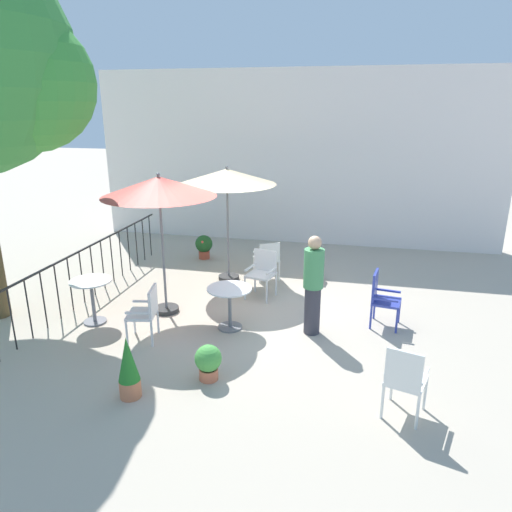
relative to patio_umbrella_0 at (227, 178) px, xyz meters
name	(u,v)px	position (x,y,z in m)	size (l,w,h in m)	color
ground_plane	(252,313)	(0.88, -1.60, -2.16)	(60.00, 60.00, 0.00)	#B2A491
villa_facade	(294,158)	(0.88, 3.30, 0.07)	(10.63, 0.30, 4.46)	white
terrace_railing	(86,265)	(-2.33, -1.60, -1.48)	(0.03, 5.95, 1.01)	black
patio_umbrella_0	(227,178)	(0.00, 0.00, 0.00)	(2.00, 2.00, 2.41)	#2D2D2D
patio_umbrella_1	(159,188)	(-0.65, -1.85, 0.07)	(1.93, 1.93, 2.50)	#2D2D2D
cafe_table_0	(230,300)	(0.65, -2.23, -1.66)	(0.74, 0.74, 0.72)	silver
cafe_table_1	(92,293)	(-1.67, -2.53, -1.63)	(0.70, 0.70, 0.77)	white
patio_chair_0	(146,310)	(-0.51, -2.91, -1.65)	(0.51, 0.56, 0.88)	white
patio_chair_1	(381,296)	(3.09, -1.57, -1.63)	(0.52, 0.52, 0.94)	#303DA0
patio_chair_2	(405,378)	(3.28, -4.07, -1.62)	(0.56, 0.57, 0.95)	silver
patio_chair_3	(267,257)	(0.81, 0.15, -1.67)	(0.64, 0.64, 0.84)	silver
patio_chair_4	(263,270)	(0.89, -0.75, -1.63)	(0.59, 0.58, 0.90)	silver
potted_plant_0	(128,368)	(-0.06, -4.38, -1.75)	(0.28, 0.28, 0.84)	#C3714C
potted_plant_1	(204,245)	(-0.97, 1.25, -1.83)	(0.42, 0.42, 0.58)	#A84833
potted_plant_2	(315,267)	(1.80, 0.30, -1.86)	(0.40, 0.40, 0.57)	#AF492A
potted_plant_3	(208,361)	(0.78, -3.79, -1.89)	(0.37, 0.37, 0.50)	#CB6C4A
standing_person	(313,284)	(2.00, -2.10, -1.32)	(0.43, 0.43, 1.64)	#33333D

